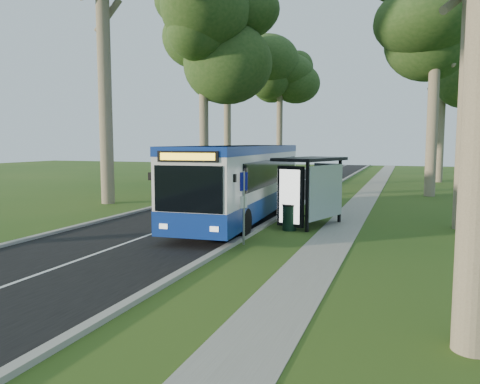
# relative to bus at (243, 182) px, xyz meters

# --- Properties ---
(ground) EXTENTS (120.00, 120.00, 0.00)m
(ground) POSITION_rel_bus_xyz_m (1.43, -5.17, -1.70)
(ground) COLOR #294E18
(ground) RESTS_ON ground
(road) EXTENTS (7.00, 100.00, 0.02)m
(road) POSITION_rel_bus_xyz_m (-2.07, 4.83, -1.69)
(road) COLOR black
(road) RESTS_ON ground
(kerb_east) EXTENTS (0.25, 100.00, 0.12)m
(kerb_east) POSITION_rel_bus_xyz_m (1.43, 4.83, -1.64)
(kerb_east) COLOR #9E9B93
(kerb_east) RESTS_ON ground
(kerb_west) EXTENTS (0.25, 100.00, 0.12)m
(kerb_west) POSITION_rel_bus_xyz_m (-5.57, 4.83, -1.64)
(kerb_west) COLOR #9E9B93
(kerb_west) RESTS_ON ground
(centre_line) EXTENTS (0.12, 100.00, 0.00)m
(centre_line) POSITION_rel_bus_xyz_m (-2.07, 4.83, -1.68)
(centre_line) COLOR white
(centre_line) RESTS_ON road
(footpath) EXTENTS (1.50, 100.00, 0.02)m
(footpath) POSITION_rel_bus_xyz_m (4.43, 4.83, -1.69)
(footpath) COLOR gray
(footpath) RESTS_ON ground
(bus) EXTENTS (3.27, 12.51, 3.28)m
(bus) POSITION_rel_bus_xyz_m (0.00, 0.00, 0.00)
(bus) COLOR silver
(bus) RESTS_ON ground
(bus_stop_sign) EXTENTS (0.16, 0.34, 2.47)m
(bus_stop_sign) POSITION_rel_bus_xyz_m (1.73, -4.80, -0.15)
(bus_stop_sign) COLOR gray
(bus_stop_sign) RESTS_ON ground
(bus_shelter) EXTENTS (2.71, 3.66, 2.81)m
(bus_shelter) POSITION_rel_bus_xyz_m (3.23, -0.84, 0.29)
(bus_shelter) COLOR black
(bus_shelter) RESTS_ON ground
(litter_bin) EXTENTS (0.59, 0.59, 1.03)m
(litter_bin) POSITION_rel_bus_xyz_m (2.57, -1.78, -1.18)
(litter_bin) COLOR black
(litter_bin) RESTS_ON ground
(car_white) EXTENTS (2.96, 5.09, 1.63)m
(car_white) POSITION_rel_bus_xyz_m (-7.15, 17.76, -0.89)
(car_white) COLOR white
(car_white) RESTS_ON ground
(car_silver) EXTENTS (2.31, 4.28, 1.34)m
(car_silver) POSITION_rel_bus_xyz_m (-6.56, 21.87, -1.03)
(car_silver) COLOR #B1B4BA
(car_silver) RESTS_ON ground
(tree_west_c) EXTENTS (5.20, 5.20, 15.27)m
(tree_west_c) POSITION_rel_bus_xyz_m (-7.57, 12.83, 9.61)
(tree_west_c) COLOR #7A6B56
(tree_west_c) RESTS_ON ground
(tree_west_d) EXTENTS (5.20, 5.20, 15.79)m
(tree_west_d) POSITION_rel_bus_xyz_m (-9.57, 22.83, 9.99)
(tree_west_d) COLOR #7A6B56
(tree_west_d) RESTS_ON ground
(tree_west_e) EXTENTS (5.20, 5.20, 15.79)m
(tree_west_e) POSITION_rel_bus_xyz_m (-7.07, 32.83, 9.99)
(tree_west_e) COLOR #7A6B56
(tree_west_e) RESTS_ON ground
(tree_east_c) EXTENTS (5.20, 5.20, 15.31)m
(tree_east_c) POSITION_rel_bus_xyz_m (8.23, 12.83, 9.64)
(tree_east_c) COLOR #7A6B56
(tree_east_c) RESTS_ON ground
(tree_east_d) EXTENTS (5.20, 5.20, 15.08)m
(tree_east_d) POSITION_rel_bus_xyz_m (9.43, 24.83, 9.47)
(tree_east_d) COLOR #7A6B56
(tree_east_d) RESTS_ON ground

